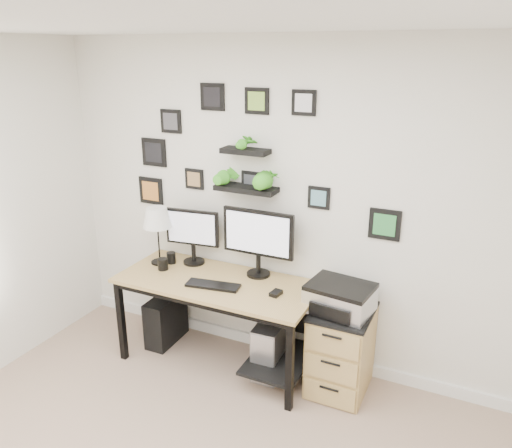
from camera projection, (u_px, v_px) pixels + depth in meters
The scene contains 14 objects.
room at pixel (282, 347), 4.32m from camera, with size 4.00×4.00×4.00m.
desk at pixel (223, 294), 4.01m from camera, with size 1.60×0.70×0.75m.
monitor_left at pixel (192, 233), 4.19m from camera, with size 0.47×0.21×0.48m.
monitor_right at pixel (258, 238), 3.94m from camera, with size 0.60×0.19×0.55m.
keyboard at pixel (213, 285), 3.85m from camera, with size 0.42×0.13×0.02m, color black.
mouse at pixel (276, 293), 3.72m from camera, with size 0.07×0.10×0.03m, color black.
table_lamp at pixel (157, 219), 4.16m from camera, with size 0.24×0.24×0.50m.
mug at pixel (163, 264), 4.14m from camera, with size 0.09×0.09×0.10m, color black.
pen_cup at pixel (171, 258), 4.27m from camera, with size 0.08×0.08×0.10m, color black.
pc_tower_black at pixel (166, 319), 4.44m from camera, with size 0.19×0.43×0.43m, color black.
pc_tower_grey at pixel (272, 346), 4.02m from camera, with size 0.22×0.47×0.45m.
file_cabinet at pixel (341, 350), 3.77m from camera, with size 0.43×0.53×0.67m.
printer at pixel (340, 298), 3.63m from camera, with size 0.50×0.42×0.21m.
wall_decor at pixel (242, 163), 3.88m from camera, with size 2.29×0.18×1.06m.
Camera 1 is at (1.39, -1.48, 2.48)m, focal length 35.00 mm.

